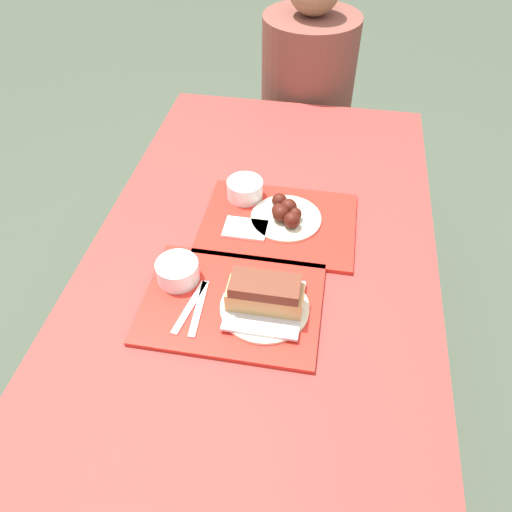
# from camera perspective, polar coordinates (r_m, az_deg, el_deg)

# --- Properties ---
(ground_plane) EXTENTS (12.00, 12.00, 0.00)m
(ground_plane) POSITION_cam_1_polar(r_m,az_deg,el_deg) (1.90, 0.19, -16.42)
(ground_plane) COLOR #424C3D
(picnic_table) EXTENTS (0.93, 1.76, 0.73)m
(picnic_table) POSITION_cam_1_polar(r_m,az_deg,el_deg) (1.37, 0.25, -3.40)
(picnic_table) COLOR maroon
(picnic_table) RESTS_ON ground_plane
(picnic_bench_far) EXTENTS (0.88, 0.28, 0.42)m
(picnic_bench_far) POSITION_cam_1_polar(r_m,az_deg,el_deg) (2.39, 4.78, 11.62)
(picnic_bench_far) COLOR maroon
(picnic_bench_far) RESTS_ON ground_plane
(tray_near) EXTENTS (0.43, 0.32, 0.01)m
(tray_near) POSITION_cam_1_polar(r_m,az_deg,el_deg) (1.22, -2.73, -5.34)
(tray_near) COLOR red
(tray_near) RESTS_ON picnic_table
(tray_far) EXTENTS (0.43, 0.32, 0.01)m
(tray_far) POSITION_cam_1_polar(r_m,az_deg,el_deg) (1.42, 2.61, 3.76)
(tray_far) COLOR red
(tray_far) RESTS_ON picnic_table
(bowl_coleslaw_near) EXTENTS (0.11, 0.11, 0.05)m
(bowl_coleslaw_near) POSITION_cam_1_polar(r_m,az_deg,el_deg) (1.25, -8.95, -1.63)
(bowl_coleslaw_near) COLOR silver
(bowl_coleslaw_near) RESTS_ON tray_near
(brisket_sandwich_plate) EXTENTS (0.21, 0.21, 0.10)m
(brisket_sandwich_plate) POSITION_cam_1_polar(r_m,az_deg,el_deg) (1.17, 1.02, -4.86)
(brisket_sandwich_plate) COLOR beige
(brisket_sandwich_plate) RESTS_ON tray_near
(plastic_fork_near) EXTENTS (0.05, 0.17, 0.00)m
(plastic_fork_near) POSITION_cam_1_polar(r_m,az_deg,el_deg) (1.21, -7.56, -5.77)
(plastic_fork_near) COLOR white
(plastic_fork_near) RESTS_ON tray_near
(plastic_knife_near) EXTENTS (0.02, 0.17, 0.00)m
(plastic_knife_near) POSITION_cam_1_polar(r_m,az_deg,el_deg) (1.20, -6.55, -5.92)
(plastic_knife_near) COLOR white
(plastic_knife_near) RESTS_ON tray_near
(condiment_packet) EXTENTS (0.04, 0.03, 0.01)m
(condiment_packet) POSITION_cam_1_polar(r_m,az_deg,el_deg) (1.26, -2.08, -2.55)
(condiment_packet) COLOR #3F3F47
(condiment_packet) RESTS_ON tray_near
(bowl_coleslaw_far) EXTENTS (0.11, 0.11, 0.05)m
(bowl_coleslaw_far) POSITION_cam_1_polar(r_m,az_deg,el_deg) (1.49, -1.27, 7.75)
(bowl_coleslaw_far) COLOR silver
(bowl_coleslaw_far) RESTS_ON tray_far
(wings_plate_far) EXTENTS (0.20, 0.20, 0.06)m
(wings_plate_far) POSITION_cam_1_polar(r_m,az_deg,el_deg) (1.41, 3.40, 4.86)
(wings_plate_far) COLOR beige
(wings_plate_far) RESTS_ON tray_far
(napkin_far) EXTENTS (0.12, 0.08, 0.01)m
(napkin_far) POSITION_cam_1_polar(r_m,az_deg,el_deg) (1.39, -1.22, 3.16)
(napkin_far) COLOR white
(napkin_far) RESTS_ON tray_far
(person_seated_across) EXTENTS (0.38, 0.38, 0.75)m
(person_seated_across) POSITION_cam_1_polar(r_m,az_deg,el_deg) (2.21, 5.95, 19.63)
(person_seated_across) COLOR brown
(person_seated_across) RESTS_ON picnic_bench_far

